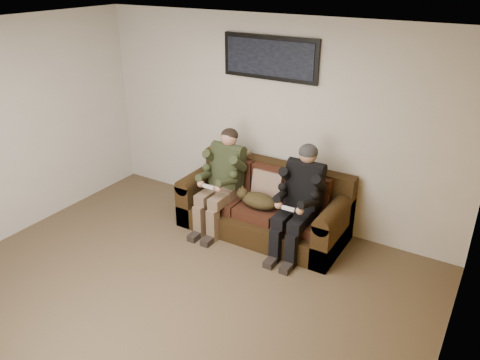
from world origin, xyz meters
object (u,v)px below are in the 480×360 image
Objects in this scene: sofa at (266,207)px; framed_poster at (270,58)px; person_right at (300,195)px; cat at (258,200)px; person_left at (222,175)px.

framed_poster reaches higher than sofa.
sofa is 1.62× the size of person_right.
sofa is 1.83m from framed_poster.
cat is (-0.00, -0.21, 0.19)m from sofa.
framed_poster is at bearing 59.53° from person_left.
framed_poster reaches higher than person_right.
person_left is 1.54m from framed_poster.
cat is at bearing -71.63° from framed_poster.
sofa is 0.28m from cat.
person_left is 1.06m from person_right.
framed_poster reaches higher than person_left.
framed_poster is at bearing 117.03° from sofa.
sofa is at bearing -62.97° from framed_poster.
person_right is at bearing -37.62° from framed_poster.
person_left is 1.02× the size of framed_poster.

